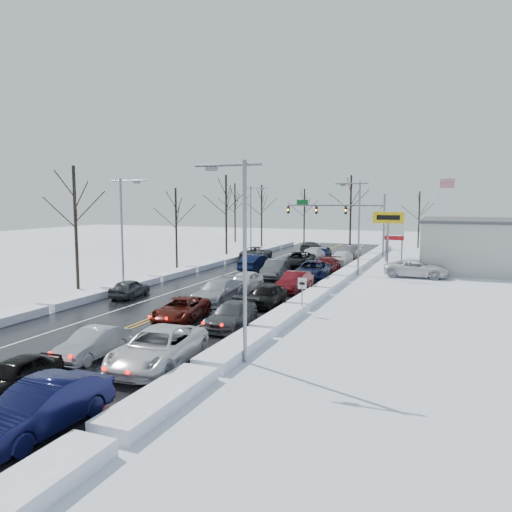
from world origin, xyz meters
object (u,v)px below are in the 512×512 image
at_px(queued_car_0, 15,393).
at_px(oncoming_car_0, 256,271).
at_px(traffic_signal_mast, 345,213).
at_px(flagpole, 440,210).
at_px(tires_plus_sign, 388,221).

bearing_deg(queued_car_0, oncoming_car_0, 93.30).
xyz_separation_m(traffic_signal_mast, flagpole, (11.72, 2.01, 0.45)).
distance_m(traffic_signal_mast, oncoming_car_0, 20.41).
relative_size(flagpole, oncoming_car_0, 1.95).
distance_m(tires_plus_sign, flagpole, 14.79).
height_order(tires_plus_sign, queued_car_0, tires_plus_sign).
distance_m(queued_car_0, oncoming_car_0, 33.81).
xyz_separation_m(tires_plus_sign, oncoming_car_0, (-12.23, -6.97, -4.99)).
relative_size(tires_plus_sign, queued_car_0, 1.48).
xyz_separation_m(flagpole, oncoming_car_0, (-16.90, -20.98, -5.93)).
bearing_deg(oncoming_car_0, flagpole, -123.96).
bearing_deg(flagpole, queued_car_0, -103.71).
xyz_separation_m(tires_plus_sign, queued_car_0, (-8.65, -40.59, -4.99)).
distance_m(tires_plus_sign, queued_car_0, 41.80).
xyz_separation_m(traffic_signal_mast, oncoming_car_0, (-5.18, -18.97, -5.48)).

